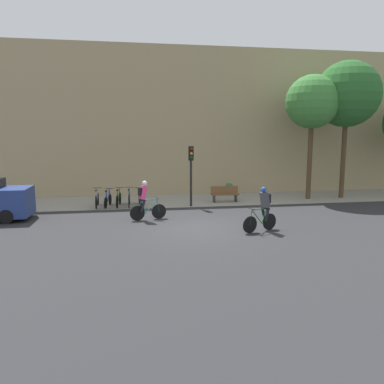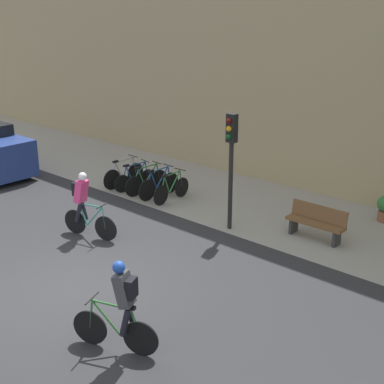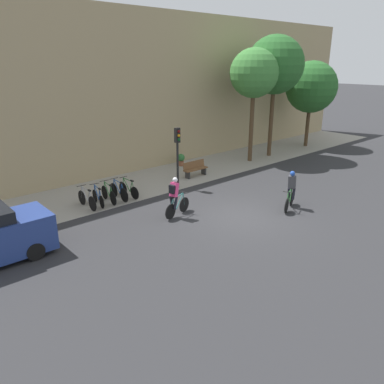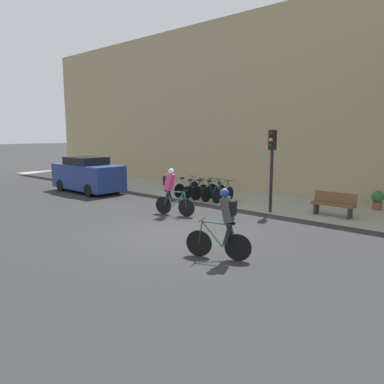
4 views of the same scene
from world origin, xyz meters
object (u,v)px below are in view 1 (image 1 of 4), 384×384
Objects in this scene: parked_bike_2 at (119,199)px; parked_bike_4 at (140,199)px; parked_bike_0 at (97,199)px; parked_bike_3 at (129,199)px; parked_bike_1 at (108,200)px; traffic_light_pole at (191,165)px; bench at (225,194)px; potted_plant at (229,188)px; cyclist_pink at (145,199)px; cyclist_grey at (263,208)px.

parked_bike_2 reaches higher than parked_bike_4.
parked_bike_0 is 1.02× the size of parked_bike_3.
parked_bike_2 is at bearing 0.09° from parked_bike_1.
bench is (2.11, 0.99, -1.77)m from traffic_light_pole.
parked_bike_0 is 7.09m from bench.
potted_plant is (6.28, 2.79, 0.03)m from parked_bike_3.
cyclist_pink is 8.41m from potted_plant.
bench is 2.04× the size of potted_plant.
parked_bike_2 is 5.97m from bench.
cyclist_pink is 3.97m from parked_bike_1.
cyclist_grey reaches higher than parked_bike_4.
parked_bike_0 is 0.55× the size of traffic_light_pole.
parked_bike_0 is at bearing 138.33° from cyclist_grey.
traffic_light_pole reaches higher than parked_bike_3.
parked_bike_4 reaches higher than potted_plant.
parked_bike_4 is 0.51× the size of traffic_light_pole.
parked_bike_1 is 0.56m from parked_bike_2.
bench is at bearing 24.99° from traffic_light_pole.
parked_bike_0 reaches higher than potted_plant.
parked_bike_0 is at bearing 180.00° from parked_bike_4.
cyclist_grey is 7.81m from parked_bike_4.
bench is (5.95, 0.44, 0.06)m from parked_bike_2.
bench is (7.07, 0.44, 0.06)m from parked_bike_0.
parked_bike_1 is 1.68m from parked_bike_4.
parked_bike_2 is (-1.27, 3.48, -0.54)m from cyclist_pink.
cyclist_pink reaches higher than potted_plant.
cyclist_grey reaches higher than parked_bike_2.
bench is at bearing 89.01° from cyclist_grey.
potted_plant is (0.89, 2.35, -0.03)m from bench.
parked_bike_3 is 1.05× the size of parked_bike_4.
parked_bike_1 is at bearing -179.98° from parked_bike_4.
cyclist_grey reaches higher than parked_bike_1.
traffic_light_pole reaches higher than cyclist_pink.
cyclist_pink is 0.55× the size of traffic_light_pole.
parked_bike_3 is at bearing 170.60° from traffic_light_pole.
parked_bike_2 is at bearing -157.81° from potted_plant.
cyclist_pink reaches higher than parked_bike_1.
parked_bike_4 is at bearing -0.00° from parked_bike_0.
parked_bike_3 is at bearing 0.07° from parked_bike_1.
parked_bike_3 is 3.80m from traffic_light_pole.
parked_bike_4 is 1.03× the size of bench.
parked_bike_3 is (-0.71, 3.48, -0.54)m from cyclist_pink.
parked_bike_1 is 2.04× the size of potted_plant.
parked_bike_3 reaches higher than potted_plant.
parked_bike_3 is (1.12, 0.00, 0.03)m from parked_bike_1.
traffic_light_pole is at bearing -155.01° from bench.
parked_bike_1 is 1.12m from parked_bike_3.
cyclist_grey is at bearing -41.67° from parked_bike_0.
parked_bike_0 is at bearing -179.98° from parked_bike_3.
parked_bike_4 is (1.68, 0.00, 0.01)m from parked_bike_1.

